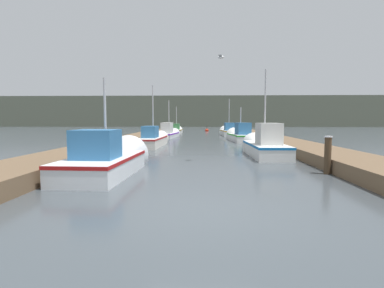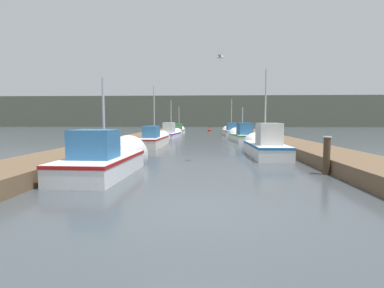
{
  "view_description": "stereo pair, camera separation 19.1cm",
  "coord_description": "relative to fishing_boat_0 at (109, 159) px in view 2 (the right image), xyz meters",
  "views": [
    {
      "loc": [
        0.02,
        -5.77,
        1.82
      ],
      "look_at": [
        -0.49,
        8.61,
        0.63
      ],
      "focal_mm": 28.0,
      "sensor_mm": 36.0,
      "label": 1
    },
    {
      "loc": [
        0.21,
        -5.76,
        1.82
      ],
      "look_at": [
        -0.49,
        8.61,
        0.63
      ],
      "focal_mm": 28.0,
      "sensor_mm": 36.0,
      "label": 2
    }
  ],
  "objects": [
    {
      "name": "mooring_piling_1",
      "position": [
        7.35,
        -0.09,
        0.2
      ],
      "size": [
        0.25,
        0.25,
        1.27
      ],
      "color": "#473523",
      "rests_on": "ground_plane"
    },
    {
      "name": "fishing_boat_6",
      "position": [
        -0.25,
        29.28,
        -0.05
      ],
      "size": [
        1.43,
        4.63,
        3.85
      ],
      "rotation": [
        0.0,
        0.0,
        -0.0
      ],
      "color": "silver",
      "rests_on": "ground_plane"
    },
    {
      "name": "dock_left",
      "position": [
        -2.3,
        11.66,
        -0.2
      ],
      "size": [
        2.33,
        40.0,
        0.48
      ],
      "color": "brown",
      "rests_on": "ground_plane"
    },
    {
      "name": "seagull_lead",
      "position": [
        3.94,
        2.59,
        3.95
      ],
      "size": [
        0.3,
        0.56,
        0.12
      ],
      "rotation": [
        0.0,
        0.0,
        4.5
      ],
      "color": "white"
    },
    {
      "name": "dock_right",
      "position": [
        8.64,
        11.66,
        -0.2
      ],
      "size": [
        2.33,
        40.0,
        0.48
      ],
      "color": "brown",
      "rests_on": "ground_plane"
    },
    {
      "name": "fishing_boat_5",
      "position": [
        6.14,
        24.17,
        -0.01
      ],
      "size": [
        1.86,
        5.89,
        4.58
      ],
      "rotation": [
        0.0,
        0.0,
        0.04
      ],
      "color": "silver",
      "rests_on": "ground_plane"
    },
    {
      "name": "fishing_boat_4",
      "position": [
        -0.19,
        20.02,
        -0.01
      ],
      "size": [
        1.8,
        5.87,
        4.1
      ],
      "rotation": [
        0.0,
        0.0,
        -0.09
      ],
      "color": "silver",
      "rests_on": "ground_plane"
    },
    {
      "name": "channel_buoy",
      "position": [
        3.82,
        35.09,
        -0.29
      ],
      "size": [
        0.52,
        0.52,
        1.02
      ],
      "color": "red",
      "rests_on": "ground_plane"
    },
    {
      "name": "distant_shore_ridge",
      "position": [
        3.17,
        69.79,
        3.29
      ],
      "size": [
        120.0,
        16.0,
        7.47
      ],
      "color": "#565B4C",
      "rests_on": "ground_plane"
    },
    {
      "name": "fishing_boat_1",
      "position": [
        6.28,
        5.08,
        0.05
      ],
      "size": [
        1.62,
        5.28,
        4.67
      ],
      "rotation": [
        0.0,
        0.0,
        0.02
      ],
      "color": "silver",
      "rests_on": "ground_plane"
    },
    {
      "name": "fishing_boat_0",
      "position": [
        0.0,
        0.0,
        0.0
      ],
      "size": [
        1.95,
        5.09,
        3.7
      ],
      "rotation": [
        0.0,
        0.0,
        -0.03
      ],
      "color": "silver",
      "rests_on": "ground_plane"
    },
    {
      "name": "mooring_piling_0",
      "position": [
        7.56,
        27.6,
        0.24
      ],
      "size": [
        0.24,
        0.24,
        1.35
      ],
      "color": "#473523",
      "rests_on": "ground_plane"
    },
    {
      "name": "fishing_boat_3",
      "position": [
        6.33,
        15.28,
        0.02
      ],
      "size": [
        2.06,
        5.34,
        3.28
      ],
      "rotation": [
        0.0,
        0.0,
        0.1
      ],
      "color": "silver",
      "rests_on": "ground_plane"
    },
    {
      "name": "fishing_boat_2",
      "position": [
        -0.17,
        10.26,
        -0.0
      ],
      "size": [
        1.49,
        5.93,
        4.39
      ],
      "rotation": [
        0.0,
        0.0,
        -0.03
      ],
      "color": "silver",
      "rests_on": "ground_plane"
    },
    {
      "name": "mooring_piling_2",
      "position": [
        7.45,
        23.14,
        0.04
      ],
      "size": [
        0.36,
        0.36,
        0.94
      ],
      "color": "#473523",
      "rests_on": "ground_plane"
    },
    {
      "name": "ground_plane",
      "position": [
        3.17,
        -4.34,
        -0.44
      ],
      "size": [
        200.0,
        200.0,
        0.0
      ],
      "color": "#3D4449"
    }
  ]
}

